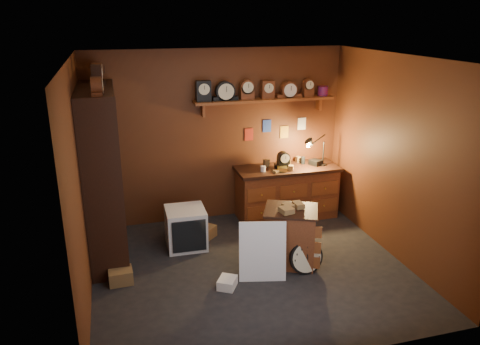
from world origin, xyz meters
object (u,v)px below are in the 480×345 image
(shelving_unit, at_px, (100,167))
(workbench, at_px, (287,189))
(big_round_clock, at_px, (306,257))
(low_cabinet, at_px, (290,234))

(shelving_unit, height_order, workbench, shelving_unit)
(shelving_unit, bearing_deg, big_round_clock, -26.91)
(workbench, bearing_deg, shelving_unit, -170.13)
(low_cabinet, bearing_deg, big_round_clock, -45.46)
(workbench, distance_m, big_round_clock, 1.80)
(shelving_unit, distance_m, low_cabinet, 2.66)
(low_cabinet, bearing_deg, workbench, 95.51)
(shelving_unit, xyz_separation_m, big_round_clock, (2.45, -1.24, -1.04))
(big_round_clock, bearing_deg, shelving_unit, 153.09)
(workbench, xyz_separation_m, low_cabinet, (-0.50, -1.44, -0.05))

